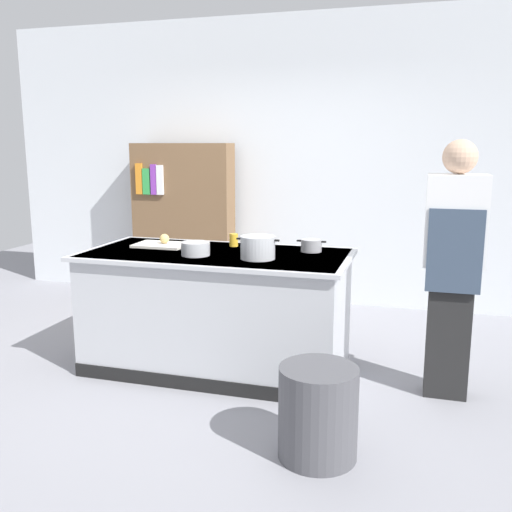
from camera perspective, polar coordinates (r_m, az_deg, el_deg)
name	(u,v)px	position (r m, az deg, el deg)	size (l,w,h in m)	color
ground_plane	(218,367)	(4.46, -3.88, -11.09)	(10.00, 10.00, 0.00)	gray
back_wall	(283,162)	(6.14, 2.77, 9.43)	(6.40, 0.12, 3.00)	silver
counter_island	(217,309)	(4.30, -3.97, -5.35)	(1.98, 0.98, 0.90)	#B7BABF
cutting_board	(161,245)	(4.51, -9.54, 1.11)	(0.40, 0.28, 0.02)	silver
onion	(164,239)	(4.51, -9.21, 1.73)	(0.08, 0.08, 0.08)	tan
stock_pot	(258,247)	(3.95, 0.18, 0.87)	(0.31, 0.24, 0.16)	#B7BABF
sauce_pan	(311,245)	(4.24, 5.59, 1.07)	(0.22, 0.15, 0.09)	#99999E
mixing_bowl	(196,249)	(4.10, -6.11, 0.74)	(0.21, 0.21, 0.10)	#B7BABF
juice_cup	(234,240)	(4.44, -2.25, 1.62)	(0.07, 0.07, 0.10)	yellow
trash_bin	(318,412)	(3.20, 6.27, -15.40)	(0.43, 0.43, 0.52)	#4C4C51
person_chef	(453,264)	(3.94, 19.21, -0.78)	(0.38, 0.25, 1.72)	black
bookshelf	(183,222)	(6.24, -7.33, 3.41)	(1.10, 0.31, 1.70)	brown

